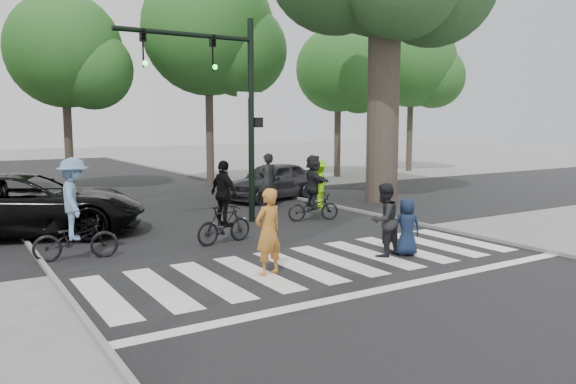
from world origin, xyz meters
The scene contains 21 objects.
ground centered at (0.00, 0.00, 0.00)m, with size 120.00×120.00×0.00m, color gray.
road_stem centered at (0.00, 5.00, 0.01)m, with size 10.00×70.00×0.01m, color black.
road_cross centered at (0.00, 8.00, 0.01)m, with size 70.00×10.00×0.01m, color black.
curb_left centered at (-5.05, 5.00, 0.05)m, with size 0.10×70.00×0.10m, color gray.
curb_right centered at (5.05, 5.00, 0.05)m, with size 0.10×70.00×0.10m, color gray.
crosswalk centered at (0.00, 0.66, 0.01)m, with size 10.00×3.85×0.01m.
traffic_signal centered at (0.35, 6.20, 3.90)m, with size 4.45×0.29×6.00m.
bg_tree_2 centered at (-1.76, 16.62, 5.78)m, with size 5.04×4.80×8.40m.
bg_tree_3 centered at (4.31, 15.27, 6.94)m, with size 6.30×6.00×10.20m.
bg_tree_4 centered at (12.23, 16.12, 5.64)m, with size 4.83×4.60×8.15m.
bg_tree_5 centered at (18.27, 16.69, 6.36)m, with size 5.67×5.40×9.30m.
pedestrian_woman centered at (-1.35, 0.77, 0.87)m, with size 0.63×0.42×1.73m, color #C1792D.
pedestrian_child centered at (2.13, 0.53, 0.66)m, with size 0.64×0.42×1.32m, color #15223E.
pedestrian_adult centered at (1.64, 0.75, 0.83)m, with size 0.81×0.63×1.66m, color black.
cyclist_left centered at (-4.33, 4.05, 0.98)m, with size 1.86×1.25×2.26m.
cyclist_mid centered at (-0.84, 3.85, 0.86)m, with size 1.65×1.02×2.08m.
cyclist_right centered at (2.88, 5.36, 0.91)m, with size 1.69×1.57×2.03m.
car_suv centered at (-4.86, 7.47, 0.84)m, with size 2.78×6.04×1.68m, color black.
car_grey centered at (4.20, 10.11, 0.73)m, with size 1.73×4.30×1.47m, color #35353B.
bystander_hivis centered at (4.38, 7.24, 0.86)m, with size 1.12×0.64×1.73m, color #80EF05.
bystander_dark centered at (2.98, 8.35, 0.96)m, with size 0.70×0.46×1.93m, color black.
Camera 1 is at (-6.75, -8.65, 3.02)m, focal length 35.00 mm.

